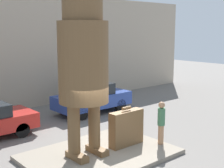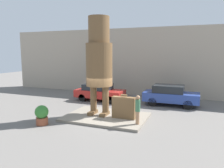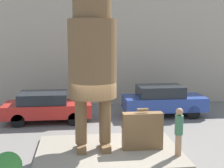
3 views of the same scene
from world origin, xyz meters
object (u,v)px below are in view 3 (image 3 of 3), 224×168
at_px(tourist, 179,130).
at_px(parked_car_red, 47,106).
at_px(statue_figure, 92,47).
at_px(parked_car_blue, 163,100).
at_px(giant_suitcase, 142,131).

height_order(tourist, parked_car_red, tourist).
xyz_separation_m(statue_figure, parked_car_red, (-1.95, 4.23, -2.91)).
height_order(parked_car_red, parked_car_blue, parked_car_blue).
relative_size(giant_suitcase, parked_car_red, 0.36).
height_order(giant_suitcase, tourist, tourist).
relative_size(statue_figure, parked_car_blue, 1.47).
xyz_separation_m(statue_figure, parked_car_blue, (3.80, 4.62, -2.83)).
distance_m(tourist, parked_car_red, 7.02).
bearing_deg(tourist, parked_car_red, 131.83).
height_order(statue_figure, parked_car_blue, statue_figure).
relative_size(parked_car_red, parked_car_blue, 0.99).
height_order(tourist, parked_car_blue, tourist).
height_order(giant_suitcase, parked_car_blue, giant_suitcase).
xyz_separation_m(tourist, parked_car_red, (-4.68, 5.22, -0.27)).
bearing_deg(parked_car_red, statue_figure, -65.25).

